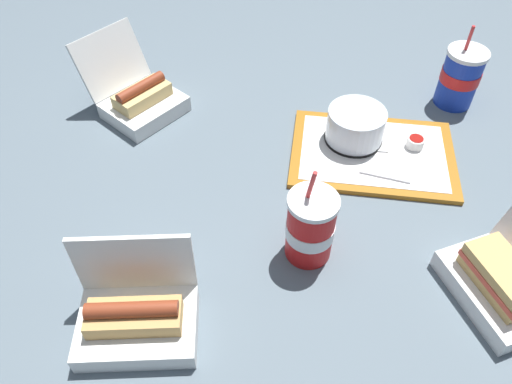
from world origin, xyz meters
TOP-DOWN VIEW (x-y plane):
  - ground_plane at (0.00, 0.00)m, footprint 3.20×3.20m
  - food_tray at (-0.24, -0.16)m, footprint 0.39×0.29m
  - cake_container at (-0.20, -0.20)m, footprint 0.14×0.14m
  - ketchup_cup at (-0.34, -0.19)m, footprint 0.04×0.04m
  - napkin_stack at (-0.23, -0.21)m, footprint 0.11×0.11m
  - plastic_fork at (-0.26, -0.08)m, footprint 0.11×0.04m
  - clamshell_hotdog_right at (0.32, -0.29)m, footprint 0.28×0.27m
  - clamshell_sandwich_corner at (-0.43, 0.20)m, footprint 0.23×0.25m
  - clamshell_hotdog_center at (0.20, 0.30)m, footprint 0.21×0.16m
  - soda_cup_corner at (-0.09, 0.12)m, footprint 0.09×0.09m
  - soda_cup_front at (-0.47, -0.38)m, footprint 0.10×0.10m

SIDE VIEW (x-z plane):
  - ground_plane at x=0.00m, z-range 0.00..0.00m
  - food_tray at x=-0.24m, z-range 0.00..0.01m
  - napkin_stack at x=-0.23m, z-range 0.01..0.02m
  - plastic_fork at x=-0.26m, z-range 0.01..0.02m
  - ketchup_cup at x=-0.34m, z-range 0.01..0.04m
  - clamshell_hotdog_right at x=0.32m, z-range -0.05..0.13m
  - clamshell_hotdog_center at x=0.20m, z-range -0.05..0.13m
  - clamshell_sandwich_corner at x=-0.43m, z-range -0.04..0.12m
  - cake_container at x=-0.20m, z-range 0.01..0.09m
  - soda_cup_corner at x=-0.09m, z-range -0.03..0.18m
  - soda_cup_front at x=-0.47m, z-range -0.03..0.18m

